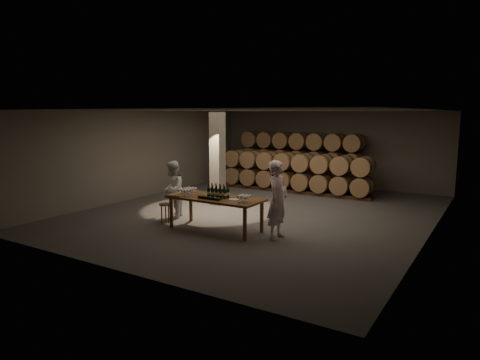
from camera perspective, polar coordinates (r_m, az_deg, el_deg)
The scene contains 15 objects.
room at distance 14.53m, azimuth -3.02°, elevation 2.90°, with size 12.00×12.00×12.00m.
tasting_table at distance 11.44m, azimuth -3.30°, elevation -2.81°, with size 2.60×1.10×0.90m.
barrel_stack_back at distance 18.52m, azimuth 8.03°, elevation 2.87°, with size 5.48×0.95×2.31m.
barrel_stack_front at distance 17.13m, azimuth 7.31°, elevation 1.15°, with size 6.26×0.95×1.57m.
bottle_cluster at distance 11.41m, azimuth -2.92°, elevation -1.68°, with size 0.61×0.24×0.35m.
lying_bottles at distance 11.12m, azimuth -4.13°, elevation -2.41°, with size 0.77×0.08×0.08m.
glass_cluster_left at distance 11.86m, azimuth -7.05°, elevation -1.29°, with size 0.31×0.53×0.18m.
glass_cluster_right at distance 10.80m, azimuth 0.53°, elevation -2.25°, with size 0.31×0.31×0.18m.
plate at distance 11.05m, azimuth -0.83°, elevation -2.63°, with size 0.27×0.27×0.02m, color silver.
notebook_near at distance 11.65m, azimuth -8.07°, elevation -2.08°, with size 0.27×0.21×0.03m, color olive.
notebook_corner at distance 11.81m, azimuth -8.87°, elevation -1.97°, with size 0.24×0.31×0.03m, color olive.
pen at distance 11.49m, azimuth -7.05°, elevation -2.26°, with size 0.01×0.01×0.15m, color black.
stool at distance 12.41m, azimuth -9.95°, elevation -3.58°, with size 0.34×0.34×0.57m.
person_man at distance 10.68m, azimuth 5.04°, elevation -2.65°, with size 0.72×0.47×1.97m, color white.
person_woman at distance 12.90m, azimuth -8.97°, elevation -1.28°, with size 0.84×0.65×1.72m, color white.
Camera 1 is at (6.45, -11.66, 3.12)m, focal length 32.00 mm.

